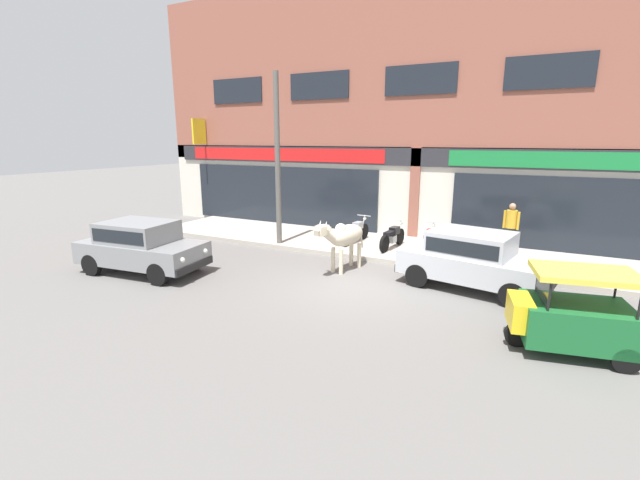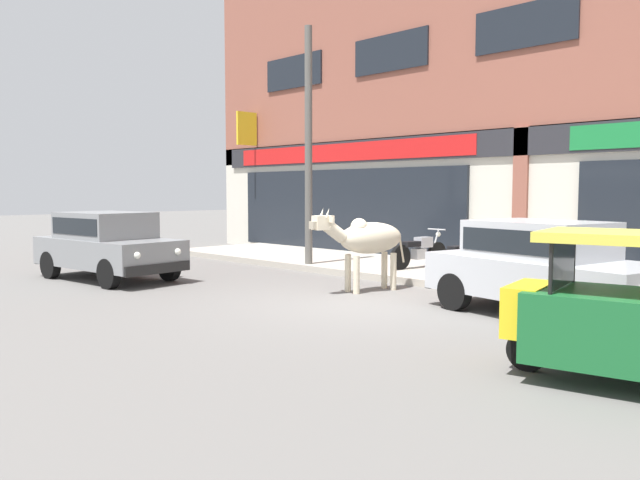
{
  "view_description": "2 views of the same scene",
  "coord_description": "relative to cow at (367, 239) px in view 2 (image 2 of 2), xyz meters",
  "views": [
    {
      "loc": [
        4.04,
        -9.73,
        3.71
      ],
      "look_at": [
        -1.48,
        1.0,
        0.83
      ],
      "focal_mm": 24.0,
      "sensor_mm": 36.0,
      "label": 1
    },
    {
      "loc": [
        7.04,
        -7.87,
        1.92
      ],
      "look_at": [
        -1.94,
        1.0,
        0.92
      ],
      "focal_mm": 35.0,
      "sensor_mm": 36.0,
      "label": 2
    }
  ],
  "objects": [
    {
      "name": "cow",
      "position": [
        0.0,
        0.0,
        0.0
      ],
      "size": [
        0.87,
        2.12,
        1.61
      ],
      "color": "beige",
      "rests_on": "ground"
    },
    {
      "name": "motorcycle_2",
      "position": [
        1.79,
        2.65,
        -0.47
      ],
      "size": [
        0.52,
        1.81,
        0.88
      ],
      "color": "black",
      "rests_on": "sidewalk"
    },
    {
      "name": "sidewalk",
      "position": [
        0.73,
        2.87,
        -0.93
      ],
      "size": [
        19.0,
        3.46,
        0.15
      ],
      "primitive_type": "cube",
      "color": "#A8A093",
      "rests_on": "ground"
    },
    {
      "name": "auto_rickshaw",
      "position": [
        5.49,
        -2.59,
        -0.35
      ],
      "size": [
        2.11,
        1.48,
        1.52
      ],
      "color": "black",
      "rests_on": "ground"
    },
    {
      "name": "car_0",
      "position": [
        -5.0,
        -2.78,
        -0.19
      ],
      "size": [
        3.73,
        1.95,
        1.46
      ],
      "color": "black",
      "rests_on": "ground"
    },
    {
      "name": "motorcycle_1",
      "position": [
        0.61,
        2.52,
        -0.47
      ],
      "size": [
        0.52,
        1.81,
        0.88
      ],
      "color": "black",
      "rests_on": "sidewalk"
    },
    {
      "name": "car_1",
      "position": [
        3.46,
        0.09,
        -0.19
      ],
      "size": [
        3.8,
        2.23,
        1.46
      ],
      "color": "black",
      "rests_on": "ground"
    },
    {
      "name": "shop_building",
      "position": [
        0.73,
        4.86,
        3.5
      ],
      "size": [
        23.0,
        1.4,
        9.44
      ],
      "color": "#8E5142",
      "rests_on": "ground"
    },
    {
      "name": "ground_plane",
      "position": [
        0.73,
        -1.06,
        -1.01
      ],
      "size": [
        90.0,
        90.0,
        0.0
      ],
      "primitive_type": "plane",
      "color": "#605E5B"
    },
    {
      "name": "motorcycle_0",
      "position": [
        -0.79,
        2.75,
        -0.47
      ],
      "size": [
        0.52,
        1.81,
        0.88
      ],
      "color": "black",
      "rests_on": "sidewalk"
    },
    {
      "name": "utility_pole",
      "position": [
        -3.12,
        1.44,
        1.97
      ],
      "size": [
        0.18,
        0.18,
        5.65
      ],
      "primitive_type": "cylinder",
      "color": "#595651",
      "rests_on": "sidewalk"
    }
  ]
}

